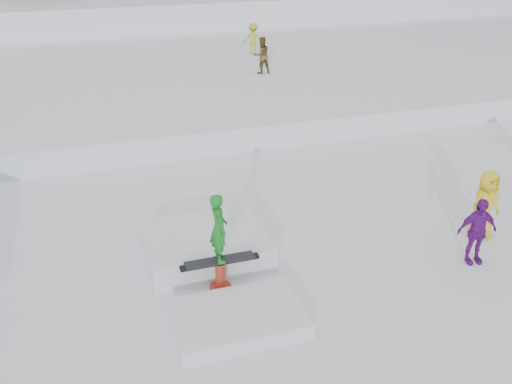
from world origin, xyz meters
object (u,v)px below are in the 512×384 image
object	(u,v)px
walker_olive	(262,55)
walker_ygreen	(253,39)
spectator_yellow	(485,204)
jib_rail_feature	(213,261)
spectator_purple	(477,231)

from	to	relation	value
walker_olive	walker_ygreen	size ratio (longest dim) A/B	1.03
walker_olive	spectator_yellow	world-z (taller)	walker_olive
walker_ygreen	jib_rail_feature	world-z (taller)	walker_ygreen
spectator_purple	spectator_yellow	xyz separation A→B (m)	(0.88, 0.88, 0.07)
walker_ygreen	jib_rail_feature	bearing A→B (deg)	86.35
spectator_yellow	jib_rail_feature	xyz separation A→B (m)	(-6.33, 0.43, -0.52)
walker_ygreen	walker_olive	bearing A→B (deg)	94.64
spectator_yellow	spectator_purple	bearing A→B (deg)	-145.00
walker_ygreen	jib_rail_feature	size ratio (longest dim) A/B	0.33
walker_olive	jib_rail_feature	distance (m)	13.88
walker_olive	walker_ygreen	distance (m)	3.66
spectator_yellow	jib_rail_feature	size ratio (longest dim) A/B	0.37
jib_rail_feature	spectator_purple	bearing A→B (deg)	-13.47
walker_olive	walker_ygreen	world-z (taller)	walker_olive
walker_ygreen	jib_rail_feature	xyz separation A→B (m)	(-6.16, -16.32, -1.22)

